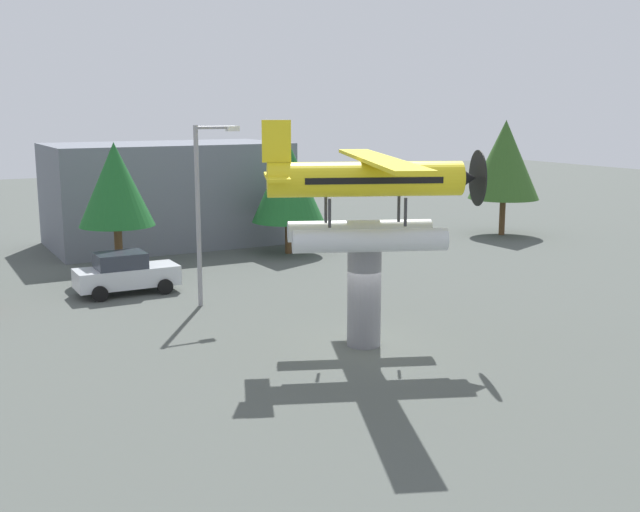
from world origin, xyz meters
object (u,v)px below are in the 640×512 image
tree_east (115,185)px  car_mid_silver (125,273)px  storefront_building (167,194)px  tree_far_east (505,160)px  floatplane_monument (369,194)px  streetlight_primary (203,201)px  display_pedestal (364,296)px  tree_center_back (288,181)px

tree_east → car_mid_silver: bearing=-99.3°
tree_east → storefront_building: bearing=59.1°
car_mid_silver → tree_far_east: size_ratio=0.60×
floatplane_monument → tree_far_east: 24.50m
floatplane_monument → streetlight_primary: bearing=132.9°
floatplane_monument → tree_far_east: bearing=60.5°
car_mid_silver → tree_far_east: bearing=9.9°
storefront_building → tree_far_east: size_ratio=1.86×
tree_east → tree_far_east: 23.89m
tree_far_east → floatplane_monument: bearing=-141.7°
tree_east → tree_far_east: tree_far_east is taller
storefront_building → tree_east: bearing=-120.9°
display_pedestal → tree_far_east: (19.34, 15.14, 2.94)m
display_pedestal → car_mid_silver: display_pedestal is taller
display_pedestal → tree_far_east: tree_far_east is taller
streetlight_primary → car_mid_silver: bearing=123.4°
floatplane_monument → tree_east: 14.57m
car_mid_silver → streetlight_primary: bearing=-56.6°
display_pedestal → tree_center_back: 16.82m
floatplane_monument → tree_center_back: (4.96, 15.92, -1.11)m
car_mid_silver → tree_east: bearing=80.7°
streetlight_primary → floatplane_monument: bearing=-69.4°
tree_east → tree_far_east: bearing=3.3°
tree_far_east → tree_center_back: bearing=177.0°
streetlight_primary → storefront_building: 14.92m
streetlight_primary → tree_east: bearing=105.9°
streetlight_primary → tree_far_east: 23.35m
floatplane_monument → storefront_building: size_ratio=0.77×
car_mid_silver → display_pedestal: bearing=-65.5°
storefront_building → tree_far_east: (18.90, -6.86, 1.73)m
storefront_building → tree_east: tree_east is taller
display_pedestal → car_mid_silver: (-4.98, 10.90, -0.77)m
tree_east → tree_center_back: 9.83m
display_pedestal → tree_far_east: size_ratio=0.47×
floatplane_monument → tree_far_east: floatplane_monument is taller
car_mid_silver → tree_east: (0.47, 2.85, 3.43)m
display_pedestal → floatplane_monument: 3.33m
storefront_building → tree_east: (-4.94, -8.25, 1.44)m
storefront_building → tree_east: size_ratio=2.09×
car_mid_silver → storefront_building: storefront_building is taller
tree_east → tree_center_back: tree_east is taller
streetlight_primary → tree_center_back: 11.47m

